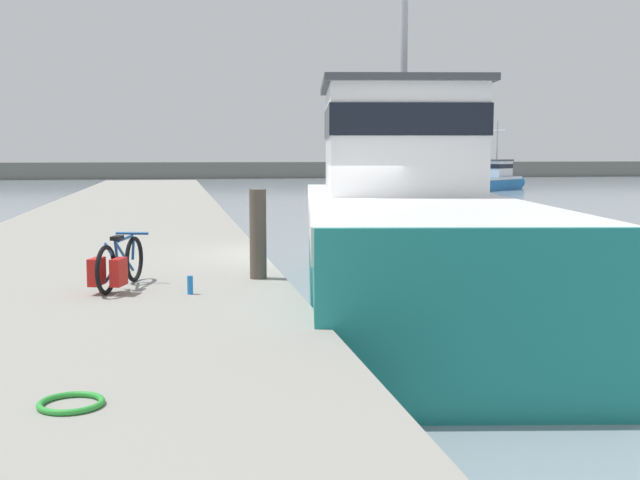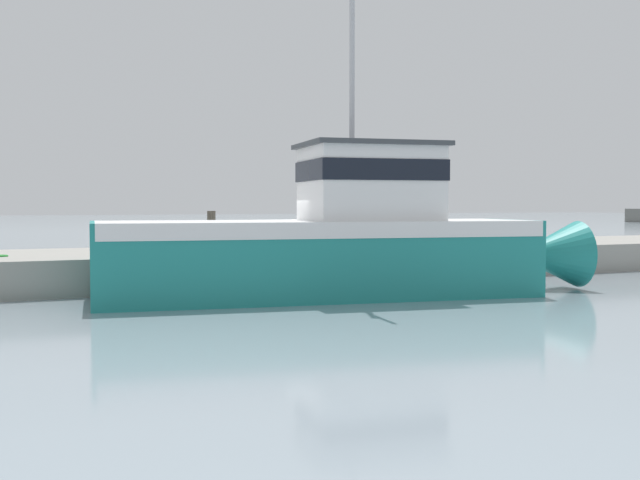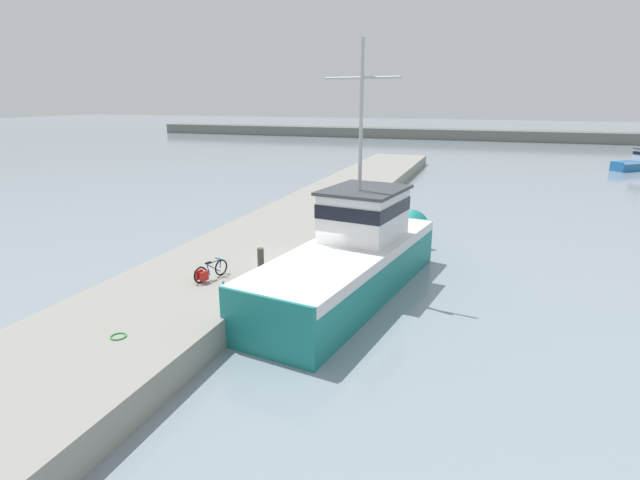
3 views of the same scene
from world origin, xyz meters
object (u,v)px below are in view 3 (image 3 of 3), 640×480
fishing_boat_main (356,254)px  water_bottle_by_bike (223,285)px  bicycle_touring (208,272)px  mooring_post (261,264)px

fishing_boat_main → water_bottle_by_bike: bearing=-126.1°
fishing_boat_main → bicycle_touring: bearing=-135.9°
fishing_boat_main → water_bottle_by_bike: (-3.79, -3.74, -0.39)m
fishing_boat_main → mooring_post: (-2.84, -2.65, 0.11)m
fishing_boat_main → bicycle_touring: 5.72m
mooring_post → water_bottle_by_bike: (-0.95, -1.09, -0.50)m
bicycle_touring → mooring_post: size_ratio=1.27×
bicycle_touring → water_bottle_by_bike: bearing=-10.9°
fishing_boat_main → bicycle_touring: size_ratio=8.65×
fishing_boat_main → water_bottle_by_bike: fishing_boat_main is taller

